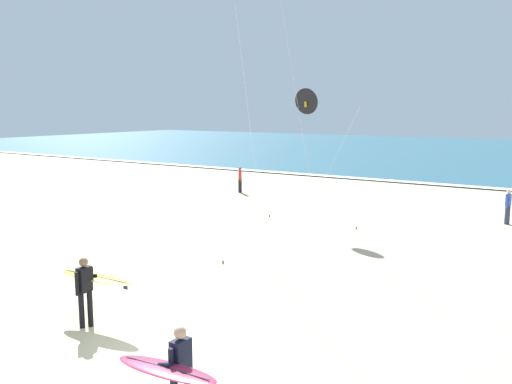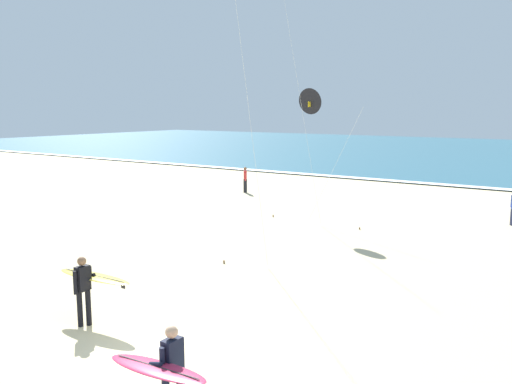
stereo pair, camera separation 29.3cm
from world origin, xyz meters
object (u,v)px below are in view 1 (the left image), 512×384
(kite_delta_charcoal_high, at_px, (307,102))
(bystander_red_top, at_px, (240,180))
(bystander_blue_top, at_px, (508,207))
(surfer_trailing, at_px, (174,369))
(surfer_lead, at_px, (90,283))

(kite_delta_charcoal_high, relative_size, bystander_red_top, 3.82)
(bystander_blue_top, distance_m, bystander_red_top, 15.37)
(surfer_trailing, xyz_separation_m, bystander_blue_top, (2.13, 19.95, -0.23))
(surfer_trailing, height_order, bystander_red_top, surfer_trailing)
(surfer_lead, bearing_deg, bystander_blue_top, 69.41)
(surfer_trailing, distance_m, kite_delta_charcoal_high, 17.09)
(surfer_trailing, height_order, kite_delta_charcoal_high, kite_delta_charcoal_high)
(surfer_lead, relative_size, surfer_trailing, 1.14)
(surfer_lead, distance_m, bystander_blue_top, 19.02)
(surfer_lead, relative_size, bystander_blue_top, 1.43)
(surfer_trailing, relative_size, bystander_red_top, 1.25)
(surfer_lead, xyz_separation_m, kite_delta_charcoal_high, (-1.17, 13.33, 4.42))
(surfer_trailing, bearing_deg, bystander_blue_top, 83.90)
(kite_delta_charcoal_high, height_order, bystander_blue_top, kite_delta_charcoal_high)
(kite_delta_charcoal_high, distance_m, bystander_blue_top, 10.17)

